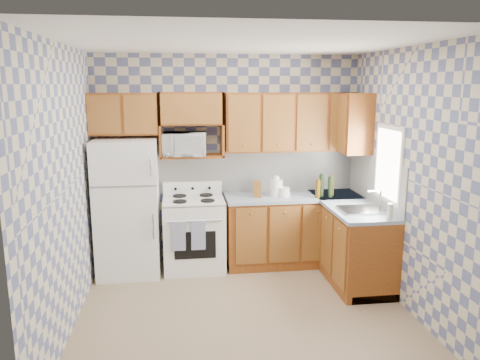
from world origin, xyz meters
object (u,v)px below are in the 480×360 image
object	(u,v)px
electric_kettle	(276,188)
microwave	(185,144)
refrigerator	(128,207)
stove_body	(194,234)

from	to	relation	value
electric_kettle	microwave	bearing A→B (deg)	175.78
microwave	refrigerator	bearing A→B (deg)	-163.62
refrigerator	microwave	bearing A→B (deg)	9.87
refrigerator	microwave	distance (m)	1.05
refrigerator	electric_kettle	xyz separation A→B (m)	(1.87, 0.04, 0.18)
refrigerator	electric_kettle	size ratio (longest dim) A/B	8.07
stove_body	refrigerator	bearing A→B (deg)	-178.22
refrigerator	microwave	size ratio (longest dim) A/B	3.21
refrigerator	stove_body	bearing A→B (deg)	1.78
refrigerator	stove_body	world-z (taller)	refrigerator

